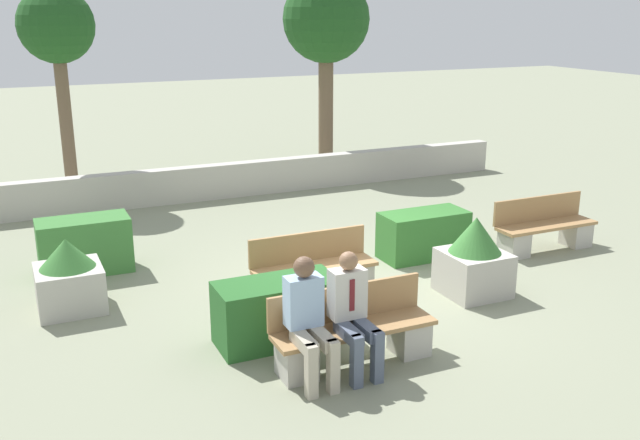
# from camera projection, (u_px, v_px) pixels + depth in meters

# --- Properties ---
(ground_plane) EXTENTS (60.00, 60.00, 0.00)m
(ground_plane) POSITION_uv_depth(u_px,v_px,m) (354.00, 289.00, 9.89)
(ground_plane) COLOR gray
(perimeter_wall) EXTENTS (12.59, 0.30, 0.70)m
(perimeter_wall) POSITION_uv_depth(u_px,v_px,m) (231.00, 180.00, 14.65)
(perimeter_wall) COLOR #B7B2A8
(perimeter_wall) RESTS_ON ground_plane
(bench_front) EXTENTS (1.84, 0.48, 0.84)m
(bench_front) POSITION_uv_depth(u_px,v_px,m) (353.00, 336.00, 7.75)
(bench_front) COLOR #A37A4C
(bench_front) RESTS_ON ground_plane
(bench_left_side) EXTENTS (1.69, 0.48, 0.84)m
(bench_left_side) POSITION_uv_depth(u_px,v_px,m) (314.00, 274.00, 9.58)
(bench_left_side) COLOR #A37A4C
(bench_left_side) RESTS_ON ground_plane
(bench_right_side) EXTENTS (1.73, 0.49, 0.84)m
(bench_right_side) POSITION_uv_depth(u_px,v_px,m) (545.00, 231.00, 11.40)
(bench_right_side) COLOR #A37A4C
(bench_right_side) RESTS_ON ground_plane
(person_seated_man) EXTENTS (0.38, 0.64, 1.31)m
(person_seated_man) POSITION_uv_depth(u_px,v_px,m) (352.00, 308.00, 7.48)
(person_seated_man) COLOR #515B70
(person_seated_man) RESTS_ON ground_plane
(person_seated_woman) EXTENTS (0.38, 0.64, 1.33)m
(person_seated_woman) POSITION_uv_depth(u_px,v_px,m) (308.00, 315.00, 7.28)
(person_seated_woman) COLOR #B2A893
(person_seated_woman) RESTS_ON ground_plane
(hedge_block_near_left) EXTENTS (1.42, 0.66, 0.74)m
(hedge_block_near_left) POSITION_uv_depth(u_px,v_px,m) (277.00, 312.00, 8.24)
(hedge_block_near_left) COLOR #286028
(hedge_block_near_left) RESTS_ON ground_plane
(hedge_block_near_right) EXTENTS (1.30, 0.64, 0.82)m
(hedge_block_near_right) POSITION_uv_depth(u_px,v_px,m) (85.00, 245.00, 10.42)
(hedge_block_near_right) COLOR #3D7A38
(hedge_block_near_right) RESTS_ON ground_plane
(hedge_block_mid_left) EXTENTS (1.35, 0.63, 0.72)m
(hedge_block_mid_left) POSITION_uv_depth(u_px,v_px,m) (423.00, 235.00, 11.07)
(hedge_block_mid_left) COLOR #33702D
(hedge_block_mid_left) RESTS_ON ground_plane
(planter_corner_left) EXTENTS (0.82, 0.82, 0.95)m
(planter_corner_left) POSITION_uv_depth(u_px,v_px,m) (69.00, 277.00, 9.11)
(planter_corner_left) COLOR #B7B2A8
(planter_corner_left) RESTS_ON ground_plane
(planter_corner_right) EXTENTS (0.81, 0.81, 1.08)m
(planter_corner_right) POSITION_uv_depth(u_px,v_px,m) (474.00, 258.00, 9.60)
(planter_corner_right) COLOR #B7B2A8
(planter_corner_right) RESTS_ON ground_plane
(tree_leftmost) EXTENTS (1.48, 1.48, 4.16)m
(tree_leftmost) POSITION_uv_depth(u_px,v_px,m) (57.00, 31.00, 13.79)
(tree_leftmost) COLOR brown
(tree_leftmost) RESTS_ON ground_plane
(tree_center_left) EXTENTS (2.04, 2.04, 4.52)m
(tree_center_left) POSITION_uv_depth(u_px,v_px,m) (326.00, 23.00, 16.59)
(tree_center_left) COLOR brown
(tree_center_left) RESTS_ON ground_plane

